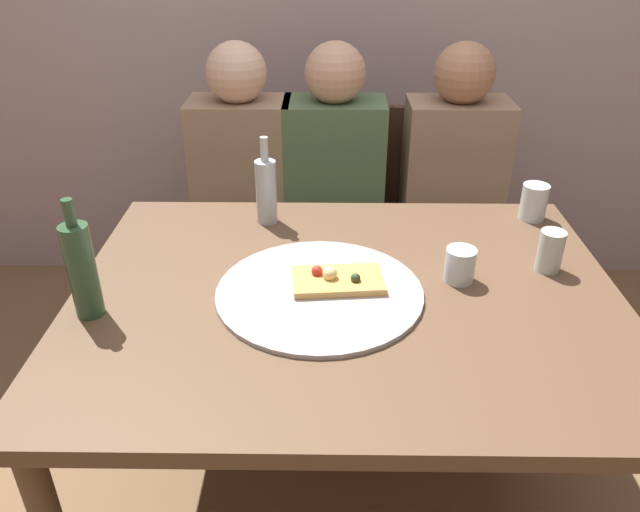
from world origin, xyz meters
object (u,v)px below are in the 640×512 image
wine_glass (460,265)px  pizza_tray (319,292)px  tumbler_near (534,202)px  chair_left (248,212)px  chair_right (445,213)px  guest_by_wall (455,199)px  chair_middle (333,212)px  guest_in_beanie (334,198)px  guest_in_sweater (241,198)px  pizza_slice_last (337,280)px  beer_bottle (266,190)px  tumbler_far (550,251)px  dining_table (346,317)px  wine_bottle (82,269)px

wine_glass → pizza_tray: bearing=-168.5°
tumbler_near → pizza_tray: bearing=-145.9°
chair_left → pizza_tray: bearing=107.6°
chair_right → guest_by_wall: bearing=90.0°
chair_middle → guest_in_beanie: 0.20m
chair_left → guest_in_sweater: 0.20m
pizza_slice_last → beer_bottle: bearing=118.9°
guest_in_sweater → chair_left: bearing=-90.0°
pizza_tray → guest_in_beanie: guest_in_beanie is taller
tumbler_near → pizza_slice_last: bearing=-146.0°
chair_left → chair_right: (0.77, 0.00, 0.00)m
pizza_slice_last → tumbler_far: 0.55m
dining_table → pizza_slice_last: pizza_slice_last is taller
tumbler_far → chair_middle: 1.01m
pizza_tray → chair_left: bearing=107.6°
pizza_slice_last → chair_middle: chair_middle is taller
chair_right → guest_in_sweater: guest_in_sweater is taller
dining_table → pizza_tray: 0.11m
tumbler_near → chair_right: (-0.15, 0.50, -0.28)m
beer_bottle → chair_left: beer_bottle is taller
wine_glass → guest_in_sweater: size_ratio=0.07×
beer_bottle → chair_left: 0.64m
pizza_tray → chair_left: chair_left is taller
guest_in_beanie → pizza_tray: bearing=86.9°
dining_table → beer_bottle: (-0.23, 0.38, 0.18)m
pizza_tray → beer_bottle: 0.44m
wine_bottle → chair_right: bearing=45.4°
chair_left → tumbler_far: bearing=137.6°
dining_table → guest_in_sweater: 0.85m
tumbler_far → chair_right: bearing=97.6°
dining_table → chair_right: 1.02m
guest_in_sweater → guest_by_wall: same height
wine_glass → dining_table: bearing=-168.9°
chair_right → guest_by_wall: guest_by_wall is taller
pizza_tray → guest_in_sweater: (-0.29, 0.78, -0.10)m
pizza_slice_last → chair_right: size_ratio=0.26×
chair_middle → wine_bottle: bearing=60.9°
pizza_tray → chair_left: 1.00m
chair_left → guest_in_beanie: (0.34, -0.15, 0.13)m
pizza_slice_last → beer_bottle: size_ratio=0.89×
beer_bottle → guest_in_sweater: bearing=109.3°
tumbler_near → chair_left: size_ratio=0.12×
chair_right → tumbler_far: bearing=97.6°
pizza_tray → chair_middle: (0.04, 0.93, -0.23)m
dining_table → pizza_tray: size_ratio=2.67×
pizza_slice_last → beer_bottle: (-0.20, 0.37, 0.08)m
guest_in_sweater → chair_right: bearing=-168.9°
tumbler_far → guest_in_beanie: size_ratio=0.09×
pizza_slice_last → tumbler_far: (0.54, 0.10, 0.03)m
dining_table → guest_by_wall: (0.41, 0.76, -0.02)m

